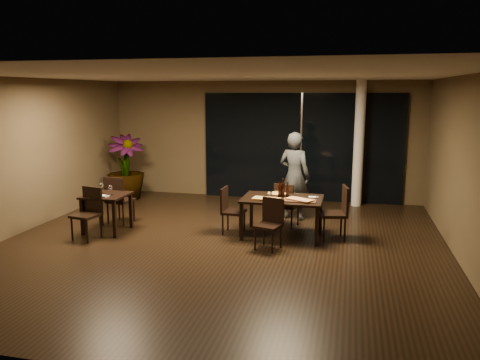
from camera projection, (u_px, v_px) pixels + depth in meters
name	position (u px, v px, depth m)	size (l,w,h in m)	color
ground	(220.00, 245.00, 8.45)	(8.00, 8.00, 0.00)	black
wall_back	(263.00, 140.00, 12.04)	(8.00, 0.10, 3.00)	brown
wall_front	(99.00, 227.00, 4.30)	(8.00, 0.10, 3.00)	brown
wall_left	(20.00, 156.00, 9.09)	(0.10, 8.00, 3.00)	brown
wall_right	(471.00, 172.00, 7.24)	(0.10, 8.00, 3.00)	brown
ceiling	(219.00, 74.00, 7.89)	(8.00, 8.00, 0.04)	silver
window_panel	(301.00, 147.00, 11.75)	(5.00, 0.06, 2.70)	black
column	(359.00, 144.00, 11.11)	(0.24, 0.24, 3.00)	white
main_table	(282.00, 202.00, 8.86)	(1.50, 1.00, 0.75)	black
side_table	(107.00, 201.00, 9.17)	(0.80, 0.80, 0.75)	black
chair_main_far	(286.00, 203.00, 9.47)	(0.52, 0.52, 0.91)	black
chair_main_near	(270.00, 221.00, 8.21)	(0.51, 0.51, 0.89)	black
chair_main_left	(230.00, 208.00, 9.08)	(0.43, 0.43, 0.90)	black
chair_main_right	(338.00, 210.00, 8.70)	(0.55, 0.55, 1.01)	black
chair_side_far	(118.00, 197.00, 9.71)	(0.53, 0.53, 1.01)	black
chair_side_near	(89.00, 210.00, 8.77)	(0.53, 0.53, 0.97)	black
diner	(294.00, 176.00, 10.01)	(0.64, 0.43, 1.89)	#2F3234
potted_plant	(126.00, 167.00, 11.94)	(0.90, 0.90, 1.65)	#204A18
pizza_board_left	(266.00, 200.00, 8.66)	(0.51, 0.25, 0.01)	#483117
pizza_board_right	(300.00, 200.00, 8.59)	(0.61, 0.30, 0.01)	#442616
oblong_pizza_left	(266.00, 199.00, 8.66)	(0.49, 0.23, 0.02)	maroon
oblong_pizza_right	(300.00, 200.00, 8.59)	(0.47, 0.22, 0.02)	maroon
round_pizza	(278.00, 194.00, 9.17)	(0.33, 0.33, 0.01)	#B53C14
bottle_a	(280.00, 189.00, 8.87)	(0.07, 0.07, 0.30)	black
bottle_b	(287.00, 190.00, 8.85)	(0.07, 0.07, 0.30)	black
bottle_c	(283.00, 188.00, 8.90)	(0.08, 0.08, 0.35)	black
tumbler_left	(270.00, 194.00, 8.95)	(0.08, 0.08, 0.10)	white
tumbler_right	(295.00, 195.00, 8.87)	(0.07, 0.07, 0.09)	white
napkin_near	(310.00, 201.00, 8.58)	(0.18, 0.10, 0.01)	white
napkin_far	(313.00, 197.00, 8.86)	(0.18, 0.10, 0.01)	white
wine_glass_a	(102.00, 188.00, 9.23)	(0.09, 0.09, 0.20)	white
wine_glass_b	(111.00, 190.00, 9.08)	(0.08, 0.08, 0.18)	white
side_napkin	(104.00, 196.00, 8.97)	(0.18, 0.11, 0.01)	white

